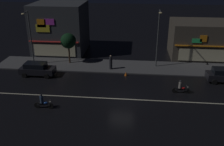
% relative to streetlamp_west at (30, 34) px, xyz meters
% --- Properties ---
extents(ground_plane, '(140.00, 140.00, 0.00)m').
position_rel_streetlamp_west_xyz_m(ground_plane, '(12.83, -8.38, -4.44)').
color(ground_plane, black).
extents(lane_divider_stripe, '(33.76, 0.16, 0.01)m').
position_rel_streetlamp_west_xyz_m(lane_divider_stripe, '(12.83, -8.38, -4.43)').
color(lane_divider_stripe, beige).
rests_on(lane_divider_stripe, ground).
extents(sidewalk_far, '(35.53, 4.74, 0.14)m').
position_rel_streetlamp_west_xyz_m(sidewalk_far, '(12.83, 0.56, -4.37)').
color(sidewalk_far, '#4C4C4F').
rests_on(sidewalk_far, ground).
extents(storefront_left_block, '(8.48, 6.93, 5.26)m').
position_rel_streetlamp_west_xyz_m(storefront_left_block, '(23.49, 6.31, -1.82)').
color(storefront_left_block, '#4C443A').
rests_on(storefront_left_block, ground).
extents(storefront_center_block, '(7.76, 7.58, 7.59)m').
position_rel_streetlamp_west_xyz_m(storefront_center_block, '(2.17, 6.64, -0.65)').
color(storefront_center_block, '#383A3F').
rests_on(storefront_center_block, ground).
extents(streetlamp_west, '(0.44, 1.64, 7.31)m').
position_rel_streetlamp_west_xyz_m(streetlamp_west, '(0.00, 0.00, 0.00)').
color(streetlamp_west, '#47494C').
rests_on(streetlamp_west, sidewalk_far).
extents(streetlamp_mid, '(0.44, 1.64, 7.60)m').
position_rel_streetlamp_west_xyz_m(streetlamp_mid, '(16.87, 0.79, 0.15)').
color(streetlamp_mid, '#47494C').
rests_on(streetlamp_mid, sidewalk_far).
extents(pedestrian_on_sidewalk, '(0.41, 0.41, 1.93)m').
position_rel_streetlamp_west_xyz_m(pedestrian_on_sidewalk, '(10.87, -0.62, -3.41)').
color(pedestrian_on_sidewalk, '#232328').
rests_on(pedestrian_on_sidewalk, sidewalk_far).
extents(street_tree, '(2.12, 2.12, 4.23)m').
position_rel_streetlamp_west_xyz_m(street_tree, '(4.85, 1.14, -1.15)').
color(street_tree, '#473323').
rests_on(street_tree, sidewalk_far).
extents(parked_car_near_kerb, '(4.30, 1.98, 1.67)m').
position_rel_streetlamp_west_xyz_m(parked_car_near_kerb, '(1.84, -3.28, -3.57)').
color(parked_car_near_kerb, black).
rests_on(parked_car_near_kerb, ground).
extents(motorcycle_following, '(1.90, 0.60, 1.52)m').
position_rel_streetlamp_west_xyz_m(motorcycle_following, '(19.09, -6.40, -3.81)').
color(motorcycle_following, black).
rests_on(motorcycle_following, ground).
extents(motorcycle_opposite_lane, '(1.90, 0.60, 1.52)m').
position_rel_streetlamp_west_xyz_m(motorcycle_opposite_lane, '(5.34, -10.96, -3.81)').
color(motorcycle_opposite_lane, black).
rests_on(motorcycle_opposite_lane, ground).
extents(traffic_cone, '(0.36, 0.36, 0.55)m').
position_rel_streetlamp_west_xyz_m(traffic_cone, '(12.95, -2.28, -4.17)').
color(traffic_cone, orange).
rests_on(traffic_cone, ground).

